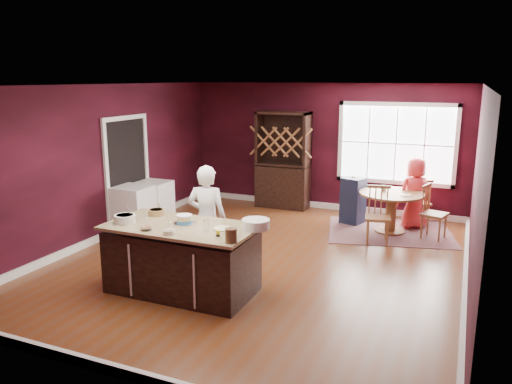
{
  "coord_description": "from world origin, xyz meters",
  "views": [
    {
      "loc": [
        2.84,
        -6.88,
        2.81
      ],
      "look_at": [
        -0.16,
        0.14,
        1.05
      ],
      "focal_mm": 35.0,
      "sensor_mm": 36.0,
      "label": 1
    }
  ],
  "objects_px": {
    "kitchen_island": "(182,260)",
    "hutch": "(283,160)",
    "toddler": "(356,183)",
    "washer": "(134,211)",
    "seated_woman": "(415,193)",
    "chair_north": "(419,201)",
    "dining_table": "(391,204)",
    "layer_cake": "(184,219)",
    "baker": "(207,219)",
    "chair_south": "(378,215)",
    "high_chair": "(353,200)",
    "dryer": "(154,204)",
    "chair_east": "(435,212)"
  },
  "relations": [
    {
      "from": "toddler",
      "to": "dryer",
      "type": "height_order",
      "value": "toddler"
    },
    {
      "from": "baker",
      "to": "seated_woman",
      "type": "relative_size",
      "value": 1.18
    },
    {
      "from": "kitchen_island",
      "to": "chair_north",
      "type": "height_order",
      "value": "kitchen_island"
    },
    {
      "from": "chair_east",
      "to": "washer",
      "type": "relative_size",
      "value": 1.09
    },
    {
      "from": "kitchen_island",
      "to": "hutch",
      "type": "bearing_deg",
      "value": 93.81
    },
    {
      "from": "chair_south",
      "to": "chair_north",
      "type": "bearing_deg",
      "value": 59.42
    },
    {
      "from": "chair_east",
      "to": "washer",
      "type": "distance_m",
      "value": 5.39
    },
    {
      "from": "chair_south",
      "to": "high_chair",
      "type": "bearing_deg",
      "value": 110.92
    },
    {
      "from": "baker",
      "to": "layer_cake",
      "type": "bearing_deg",
      "value": 81.78
    },
    {
      "from": "toddler",
      "to": "dining_table",
      "type": "bearing_deg",
      "value": -25.02
    },
    {
      "from": "seated_woman",
      "to": "high_chair",
      "type": "height_order",
      "value": "seated_woman"
    },
    {
      "from": "dining_table",
      "to": "layer_cake",
      "type": "distance_m",
      "value": 4.3
    },
    {
      "from": "dining_table",
      "to": "washer",
      "type": "xyz_separation_m",
      "value": [
        -4.28,
        -1.98,
        -0.09
      ]
    },
    {
      "from": "dining_table",
      "to": "baker",
      "type": "distance_m",
      "value": 3.74
    },
    {
      "from": "chair_south",
      "to": "layer_cake",
      "type": "bearing_deg",
      "value": -135.93
    },
    {
      "from": "seated_woman",
      "to": "washer",
      "type": "bearing_deg",
      "value": -9.28
    },
    {
      "from": "dryer",
      "to": "hutch",
      "type": "bearing_deg",
      "value": 51.93
    },
    {
      "from": "high_chair",
      "to": "layer_cake",
      "type": "bearing_deg",
      "value": -92.96
    },
    {
      "from": "dining_table",
      "to": "high_chair",
      "type": "relative_size",
      "value": 1.24
    },
    {
      "from": "washer",
      "to": "toddler",
      "type": "bearing_deg",
      "value": 33.47
    },
    {
      "from": "baker",
      "to": "toddler",
      "type": "xyz_separation_m",
      "value": [
        1.45,
        3.36,
        0.01
      ]
    },
    {
      "from": "chair_east",
      "to": "washer",
      "type": "bearing_deg",
      "value": 125.83
    },
    {
      "from": "chair_east",
      "to": "dining_table",
      "type": "bearing_deg",
      "value": 99.41
    },
    {
      "from": "baker",
      "to": "chair_north",
      "type": "distance_m",
      "value": 4.63
    },
    {
      "from": "high_chair",
      "to": "chair_north",
      "type": "bearing_deg",
      "value": 37.77
    },
    {
      "from": "kitchen_island",
      "to": "seated_woman",
      "type": "distance_m",
      "value": 4.95
    },
    {
      "from": "toddler",
      "to": "washer",
      "type": "distance_m",
      "value": 4.25
    },
    {
      "from": "layer_cake",
      "to": "toddler",
      "type": "bearing_deg",
      "value": 70.78
    },
    {
      "from": "layer_cake",
      "to": "dryer",
      "type": "relative_size",
      "value": 0.34
    },
    {
      "from": "high_chair",
      "to": "hutch",
      "type": "xyz_separation_m",
      "value": [
        -1.7,
        0.64,
        0.57
      ]
    },
    {
      "from": "washer",
      "to": "dryer",
      "type": "bearing_deg",
      "value": 90.0
    },
    {
      "from": "chair_south",
      "to": "washer",
      "type": "bearing_deg",
      "value": -174.6
    },
    {
      "from": "baker",
      "to": "layer_cake",
      "type": "height_order",
      "value": "baker"
    },
    {
      "from": "seated_woman",
      "to": "kitchen_island",
      "type": "bearing_deg",
      "value": 22.14
    },
    {
      "from": "kitchen_island",
      "to": "chair_east",
      "type": "bearing_deg",
      "value": 51.64
    },
    {
      "from": "chair_north",
      "to": "hutch",
      "type": "relative_size",
      "value": 0.44
    },
    {
      "from": "layer_cake",
      "to": "dryer",
      "type": "height_order",
      "value": "layer_cake"
    },
    {
      "from": "layer_cake",
      "to": "chair_east",
      "type": "distance_m",
      "value": 4.68
    },
    {
      "from": "kitchen_island",
      "to": "hutch",
      "type": "height_order",
      "value": "hutch"
    },
    {
      "from": "kitchen_island",
      "to": "washer",
      "type": "bearing_deg",
      "value": 139.74
    },
    {
      "from": "dining_table",
      "to": "dryer",
      "type": "distance_m",
      "value": 4.49
    },
    {
      "from": "high_chair",
      "to": "dryer",
      "type": "distance_m",
      "value": 3.88
    },
    {
      "from": "layer_cake",
      "to": "toddler",
      "type": "distance_m",
      "value": 4.29
    },
    {
      "from": "chair_south",
      "to": "high_chair",
      "type": "height_order",
      "value": "chair_south"
    },
    {
      "from": "chair_south",
      "to": "dryer",
      "type": "xyz_separation_m",
      "value": [
        -4.17,
        -0.61,
        -0.07
      ]
    },
    {
      "from": "baker",
      "to": "dryer",
      "type": "relative_size",
      "value": 1.84
    },
    {
      "from": "dining_table",
      "to": "dryer",
      "type": "height_order",
      "value": "dryer"
    },
    {
      "from": "dining_table",
      "to": "layer_cake",
      "type": "bearing_deg",
      "value": -120.31
    },
    {
      "from": "toddler",
      "to": "chair_south",
      "type": "bearing_deg",
      "value": -59.72
    },
    {
      "from": "dryer",
      "to": "seated_woman",
      "type": "bearing_deg",
      "value": 21.43
    }
  ]
}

